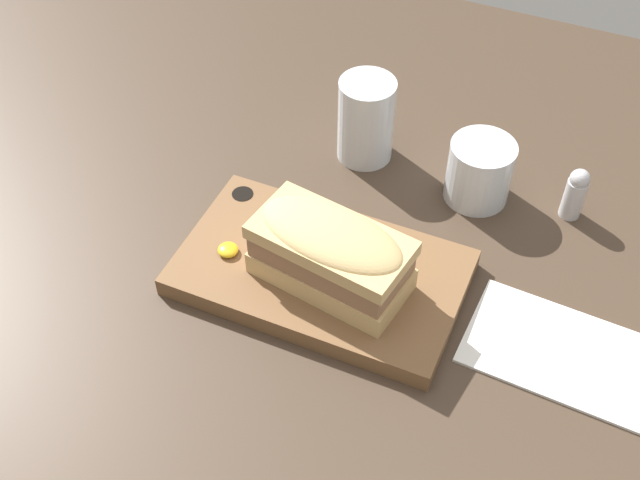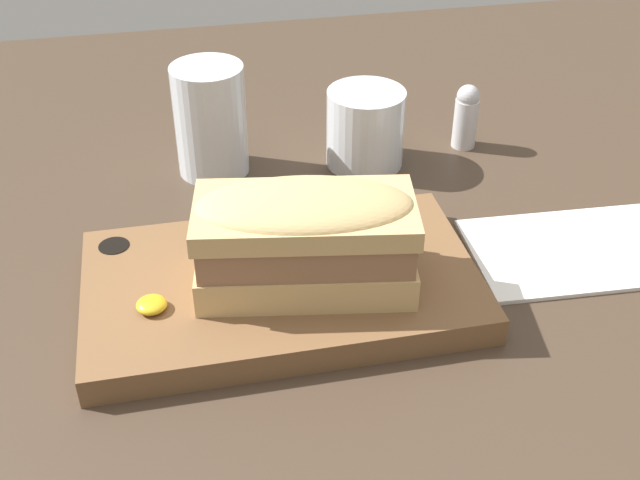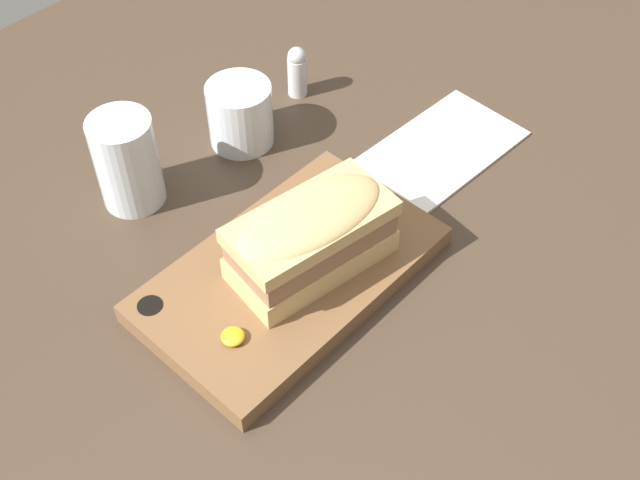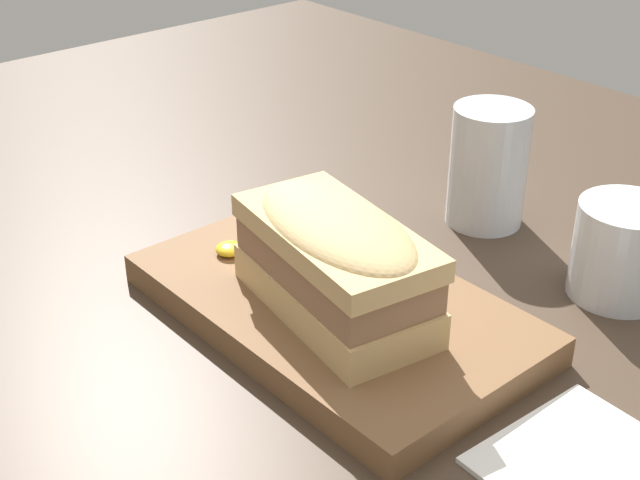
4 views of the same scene
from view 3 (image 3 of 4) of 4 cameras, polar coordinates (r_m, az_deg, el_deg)
The scene contains 8 objects.
dining_table at distance 94.73cm, azimuth 0.04°, elevation 1.53°, with size 183.17×121.29×2.00cm.
serving_board at distance 86.33cm, azimuth -2.18°, elevation -2.40°, with size 32.32×18.98×2.56cm.
sandwich at distance 82.10cm, azimuth -0.64°, elevation 0.40°, with size 18.35×11.18×8.56cm.
mustard_dollop at distance 79.67cm, azimuth -6.22°, elevation -6.83°, with size 2.40×2.40×0.96cm.
water_glass at distance 94.89cm, azimuth -13.48°, elevation 5.11°, with size 7.37×7.37×11.59cm.
wine_glass at distance 101.56cm, azimuth -5.68°, elevation 8.68°, with size 8.16×8.16×8.23cm.
napkin at distance 102.94cm, azimuth 8.61°, elevation 6.43°, with size 21.56×13.39×0.40cm.
salt_shaker at distance 108.62cm, azimuth -1.63°, elevation 11.94°, with size 2.62×2.62×7.23cm.
Camera 3 is at (-47.80, -44.04, 69.92)cm, focal length 45.00 mm.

